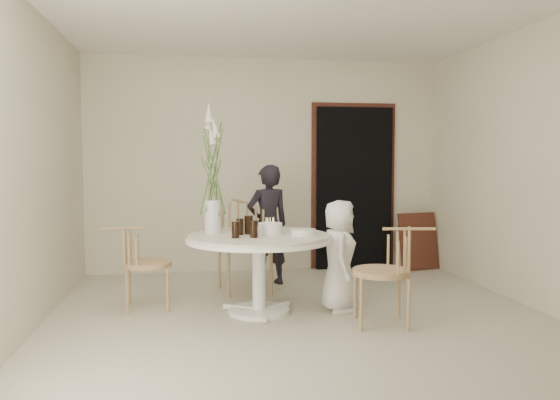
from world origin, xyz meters
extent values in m
plane|color=beige|center=(0.00, 0.00, 0.00)|extent=(4.50, 4.50, 0.00)
plane|color=white|center=(0.00, 0.00, 2.70)|extent=(4.50, 4.50, 0.00)
plane|color=beige|center=(0.00, 2.25, 1.35)|extent=(4.50, 0.00, 4.50)
plane|color=beige|center=(0.00, -2.25, 1.35)|extent=(4.50, 0.00, 4.50)
plane|color=beige|center=(-2.25, 0.00, 1.35)|extent=(0.00, 4.50, 4.50)
plane|color=beige|center=(2.25, 0.00, 1.35)|extent=(0.00, 4.50, 4.50)
cube|color=black|center=(1.15, 2.19, 1.05)|extent=(1.00, 0.10, 2.10)
cube|color=brown|center=(1.15, 2.23, 1.11)|extent=(1.12, 0.03, 2.22)
cylinder|color=white|center=(-0.35, 0.25, 0.02)|extent=(0.56, 0.56, 0.04)
cylinder|color=white|center=(-0.35, 0.25, 0.34)|extent=(0.12, 0.12, 0.65)
cylinder|color=white|center=(-0.35, 0.25, 0.68)|extent=(1.33, 1.33, 0.03)
cylinder|color=white|center=(-0.35, 0.25, 0.71)|extent=(1.30, 1.30, 0.04)
cube|color=brown|center=(1.95, 1.95, 0.37)|extent=(0.58, 0.29, 0.74)
cylinder|color=tan|center=(-0.59, 0.83, 0.26)|extent=(0.03, 0.03, 0.51)
cylinder|color=tan|center=(-0.14, 0.90, 0.26)|extent=(0.03, 0.03, 0.51)
cylinder|color=tan|center=(-0.66, 1.28, 0.26)|extent=(0.03, 0.03, 0.51)
cylinder|color=tan|center=(-0.21, 1.35, 0.26)|extent=(0.03, 0.03, 0.51)
cylinder|color=tan|center=(-0.40, 1.09, 0.53)|extent=(0.57, 0.57, 0.06)
cylinder|color=tan|center=(0.47, -0.06, 0.22)|extent=(0.03, 0.03, 0.44)
cylinder|color=tan|center=(0.41, -0.44, 0.22)|extent=(0.03, 0.03, 0.44)
cylinder|color=tan|center=(0.86, -0.13, 0.22)|extent=(0.03, 0.03, 0.44)
cylinder|color=tan|center=(0.79, -0.51, 0.22)|extent=(0.03, 0.03, 0.44)
cylinder|color=tan|center=(0.63, -0.29, 0.46)|extent=(0.49, 0.49, 0.05)
cylinder|color=tan|center=(-1.18, 0.41, 0.20)|extent=(0.03, 0.03, 0.41)
cylinder|color=tan|center=(-1.20, 0.77, 0.20)|extent=(0.03, 0.03, 0.41)
cylinder|color=tan|center=(-1.55, 0.39, 0.20)|extent=(0.03, 0.03, 0.41)
cylinder|color=tan|center=(-1.56, 0.75, 0.20)|extent=(0.03, 0.03, 0.41)
cylinder|color=tan|center=(-1.37, 0.58, 0.43)|extent=(0.46, 0.46, 0.05)
imported|color=black|center=(-0.10, 1.39, 0.68)|extent=(0.57, 0.45, 1.36)
imported|color=white|center=(0.40, 0.21, 0.52)|extent=(0.42, 0.56, 1.04)
cylinder|color=silver|center=(-0.24, 0.24, 0.78)|extent=(0.22, 0.22, 0.11)
cylinder|color=#EFE097|center=(-0.24, 0.24, 0.86)|extent=(0.01, 0.01, 0.05)
cylinder|color=#EFE097|center=(-0.21, 0.27, 0.86)|extent=(0.01, 0.01, 0.05)
cylinder|color=#EFE097|center=(-0.28, 0.26, 0.86)|extent=(0.01, 0.01, 0.05)
cylinder|color=#EFE097|center=(-0.23, 0.21, 0.86)|extent=(0.01, 0.01, 0.05)
cylinder|color=#EFE097|center=(-0.27, 0.22, 0.86)|extent=(0.01, 0.01, 0.05)
cylinder|color=black|center=(-0.58, 0.06, 0.80)|extent=(0.07, 0.07, 0.15)
cylinder|color=black|center=(-0.42, 0.06, 0.80)|extent=(0.09, 0.09, 0.15)
cylinder|color=black|center=(-0.52, 0.27, 0.80)|extent=(0.08, 0.08, 0.15)
cylinder|color=black|center=(-0.44, 0.31, 0.82)|extent=(0.10, 0.10, 0.17)
cylinder|color=white|center=(0.04, 0.14, 0.76)|extent=(0.28, 0.28, 0.06)
cylinder|color=silver|center=(-0.76, 0.45, 0.88)|extent=(0.16, 0.16, 0.31)
cylinder|color=#43622A|center=(-0.72, 0.45, 1.27)|extent=(0.01, 0.01, 0.77)
cone|color=beige|center=(-0.72, 0.45, 1.65)|extent=(0.08, 0.08, 0.20)
cylinder|color=#43622A|center=(-0.74, 0.48, 1.30)|extent=(0.01, 0.01, 0.84)
cone|color=beige|center=(-0.74, 0.48, 1.72)|extent=(0.08, 0.08, 0.20)
cylinder|color=#43622A|center=(-0.77, 0.47, 1.33)|extent=(0.01, 0.01, 0.90)
cone|color=beige|center=(-0.77, 0.47, 1.78)|extent=(0.08, 0.08, 0.20)
cylinder|color=#43622A|center=(-0.79, 0.45, 1.37)|extent=(0.01, 0.01, 0.97)
cone|color=beige|center=(-0.79, 0.45, 1.85)|extent=(0.08, 0.08, 0.20)
cylinder|color=#43622A|center=(-0.77, 0.42, 1.27)|extent=(0.01, 0.01, 0.77)
cone|color=beige|center=(-0.77, 0.42, 1.65)|extent=(0.08, 0.08, 0.20)
cylinder|color=#43622A|center=(-0.74, 0.42, 1.30)|extent=(0.01, 0.01, 0.84)
cone|color=beige|center=(-0.74, 0.42, 1.72)|extent=(0.08, 0.08, 0.20)
camera|label=1|loc=(-0.97, -4.67, 1.39)|focal=35.00mm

